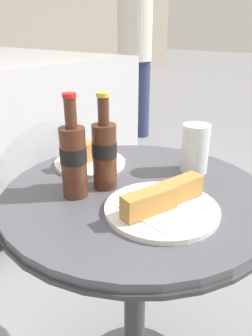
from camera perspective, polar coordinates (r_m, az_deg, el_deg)
name	(u,v)px	position (r m, az deg, el deg)	size (l,w,h in m)	color
bistro_table	(135,243)	(0.93, 1.66, -12.92)	(0.69, 0.69, 0.72)	#333333
cola_bottle_left	(104,152)	(0.82, -3.77, 2.79)	(0.06, 0.06, 0.24)	#4C2819
cola_bottle_right	(73,158)	(0.78, -9.14, 1.78)	(0.06, 0.06, 0.25)	#4C2819
drinking_glass	(195,150)	(0.94, 11.89, 3.01)	(0.08, 0.08, 0.14)	silver
lunch_plate_near	(90,159)	(0.98, -6.32, 1.61)	(0.21, 0.21, 0.07)	silver
lunch_plate_far	(162,204)	(0.74, 6.37, -6.23)	(0.26, 0.26, 0.07)	silver
pedestrian	(135,46)	(3.42, 1.52, 20.51)	(0.34, 0.34, 1.65)	navy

